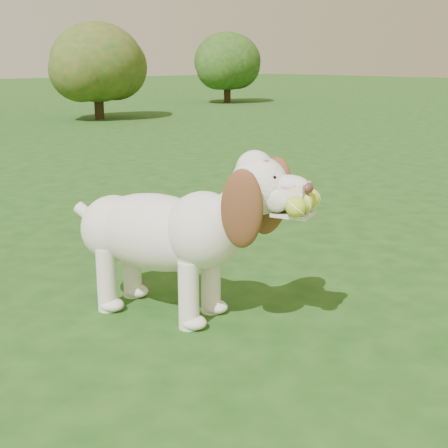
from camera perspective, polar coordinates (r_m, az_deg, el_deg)
ground at (r=3.62m, az=-8.86°, el=-5.50°), size 80.00×80.00×0.00m
dog at (r=3.04m, az=-4.47°, el=-0.28°), size 0.79×1.27×0.86m
shrub_h at (r=19.04m, az=0.31°, el=14.65°), size 1.97×1.97×2.05m
shrub_f at (r=13.87m, az=-11.55°, el=14.28°), size 1.96×1.96×2.03m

